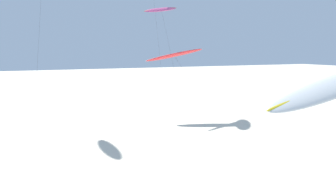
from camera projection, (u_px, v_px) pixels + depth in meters
flying_kite_0 at (161, 10)px, 46.42m from camera, size 7.32×9.49×14.99m
flying_kite_2 at (175, 55)px, 41.43m from camera, size 7.70×5.84×8.72m
flying_kite_4 at (334, 86)px, 16.39m from camera, size 8.38×6.95×7.95m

